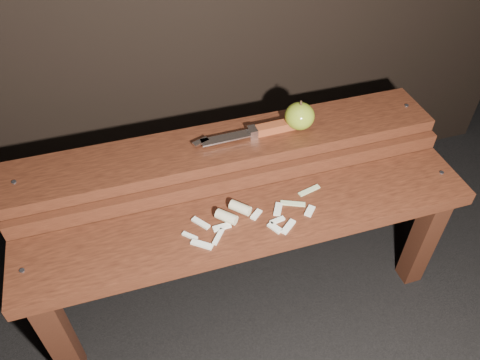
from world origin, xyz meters
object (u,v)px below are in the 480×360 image
object	(u,v)px
bench_front_tier	(253,237)
knife	(264,130)
apple	(300,116)
bench_rear_tier	(229,165)

from	to	relation	value
bench_front_tier	knife	xyz separation A→B (m)	(0.10, 0.23, 0.16)
bench_front_tier	knife	world-z (taller)	knife
bench_front_tier	knife	bearing A→B (deg)	65.80
bench_front_tier	apple	bearing A→B (deg)	47.92
bench_rear_tier	apple	xyz separation A→B (m)	(0.21, 0.00, 0.12)
apple	knife	bearing A→B (deg)	179.19
knife	apple	bearing A→B (deg)	-0.81
apple	knife	distance (m)	0.11
bench_front_tier	bench_rear_tier	xyz separation A→B (m)	(0.00, 0.23, 0.06)
bench_rear_tier	apple	size ratio (longest dim) A/B	13.60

